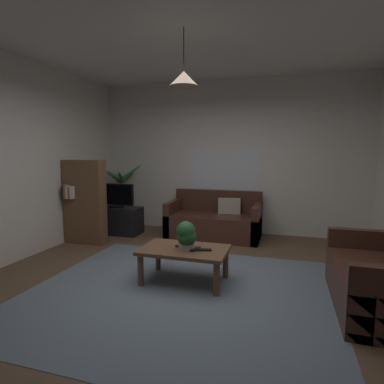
{
  "coord_description": "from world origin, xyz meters",
  "views": [
    {
      "loc": [
        1.08,
        -3.3,
        1.52
      ],
      "look_at": [
        0.0,
        0.3,
        1.05
      ],
      "focal_mm": 29.53,
      "sensor_mm": 36.0,
      "label": 1
    }
  ],
  "objects_px": {
    "potted_plant_on_table": "(186,235)",
    "couch_under_window": "(214,222)",
    "pendant_lamp": "(184,79)",
    "remote_on_table_0": "(195,249)",
    "tv": "(116,195)",
    "coffee_table": "(184,254)",
    "remote_on_table_1": "(205,250)",
    "potted_palm_corner": "(122,198)",
    "book_on_table_0": "(182,246)",
    "tv_stand": "(117,220)",
    "bookshelf_corner": "(84,202)"
  },
  "relations": [
    {
      "from": "book_on_table_0",
      "to": "bookshelf_corner",
      "type": "distance_m",
      "value": 2.32
    },
    {
      "from": "potted_palm_corner",
      "to": "bookshelf_corner",
      "type": "xyz_separation_m",
      "value": [
        0.0,
        -1.26,
        0.1
      ]
    },
    {
      "from": "pendant_lamp",
      "to": "tv_stand",
      "type": "bearing_deg",
      "value": 137.06
    },
    {
      "from": "coffee_table",
      "to": "tv_stand",
      "type": "bearing_deg",
      "value": 137.06
    },
    {
      "from": "potted_palm_corner",
      "to": "tv_stand",
      "type": "bearing_deg",
      "value": -70.47
    },
    {
      "from": "remote_on_table_1",
      "to": "tv_stand",
      "type": "height_order",
      "value": "tv_stand"
    },
    {
      "from": "couch_under_window",
      "to": "tv",
      "type": "relative_size",
      "value": 2.32
    },
    {
      "from": "coffee_table",
      "to": "bookshelf_corner",
      "type": "height_order",
      "value": "bookshelf_corner"
    },
    {
      "from": "remote_on_table_1",
      "to": "potted_plant_on_table",
      "type": "height_order",
      "value": "potted_plant_on_table"
    },
    {
      "from": "coffee_table",
      "to": "tv_stand",
      "type": "height_order",
      "value": "tv_stand"
    },
    {
      "from": "coffee_table",
      "to": "potted_plant_on_table",
      "type": "height_order",
      "value": "potted_plant_on_table"
    },
    {
      "from": "couch_under_window",
      "to": "coffee_table",
      "type": "xyz_separation_m",
      "value": [
        0.1,
        -2.06,
        0.07
      ]
    },
    {
      "from": "pendant_lamp",
      "to": "remote_on_table_1",
      "type": "bearing_deg",
      "value": -4.78
    },
    {
      "from": "couch_under_window",
      "to": "pendant_lamp",
      "type": "xyz_separation_m",
      "value": [
        0.1,
        -2.06,
        2.05
      ]
    },
    {
      "from": "tv",
      "to": "bookshelf_corner",
      "type": "relative_size",
      "value": 0.51
    },
    {
      "from": "remote_on_table_0",
      "to": "potted_palm_corner",
      "type": "distance_m",
      "value": 3.26
    },
    {
      "from": "remote_on_table_0",
      "to": "tv",
      "type": "relative_size",
      "value": 0.23
    },
    {
      "from": "couch_under_window",
      "to": "remote_on_table_1",
      "type": "xyz_separation_m",
      "value": [
        0.35,
        -2.08,
        0.14
      ]
    },
    {
      "from": "remote_on_table_0",
      "to": "remote_on_table_1",
      "type": "relative_size",
      "value": 1.0
    },
    {
      "from": "coffee_table",
      "to": "remote_on_table_1",
      "type": "height_order",
      "value": "remote_on_table_1"
    },
    {
      "from": "potted_plant_on_table",
      "to": "tv",
      "type": "distance_m",
      "value": 2.68
    },
    {
      "from": "couch_under_window",
      "to": "book_on_table_0",
      "type": "relative_size",
      "value": 11.89
    },
    {
      "from": "tv",
      "to": "remote_on_table_1",
      "type": "bearing_deg",
      "value": -39.45
    },
    {
      "from": "book_on_table_0",
      "to": "pendant_lamp",
      "type": "distance_m",
      "value": 1.91
    },
    {
      "from": "tv_stand",
      "to": "pendant_lamp",
      "type": "xyz_separation_m",
      "value": [
        1.92,
        -1.79,
        2.08
      ]
    },
    {
      "from": "remote_on_table_1",
      "to": "pendant_lamp",
      "type": "distance_m",
      "value": 1.93
    },
    {
      "from": "remote_on_table_1",
      "to": "potted_plant_on_table",
      "type": "relative_size",
      "value": 0.48
    },
    {
      "from": "coffee_table",
      "to": "remote_on_table_1",
      "type": "distance_m",
      "value": 0.26
    },
    {
      "from": "remote_on_table_1",
      "to": "pendant_lamp",
      "type": "bearing_deg",
      "value": 70.39
    },
    {
      "from": "potted_plant_on_table",
      "to": "couch_under_window",
      "type": "bearing_deg",
      "value": 93.91
    },
    {
      "from": "couch_under_window",
      "to": "remote_on_table_1",
      "type": "bearing_deg",
      "value": -80.35
    },
    {
      "from": "tv_stand",
      "to": "book_on_table_0",
      "type": "bearing_deg",
      "value": -42.86
    },
    {
      "from": "tv",
      "to": "potted_palm_corner",
      "type": "height_order",
      "value": "potted_palm_corner"
    },
    {
      "from": "book_on_table_0",
      "to": "remote_on_table_1",
      "type": "xyz_separation_m",
      "value": [
        0.29,
        -0.07,
        0.0
      ]
    },
    {
      "from": "couch_under_window",
      "to": "tv_stand",
      "type": "height_order",
      "value": "couch_under_window"
    },
    {
      "from": "couch_under_window",
      "to": "remote_on_table_1",
      "type": "height_order",
      "value": "couch_under_window"
    },
    {
      "from": "tv_stand",
      "to": "pendant_lamp",
      "type": "bearing_deg",
      "value": -42.94
    },
    {
      "from": "book_on_table_0",
      "to": "potted_plant_on_table",
      "type": "height_order",
      "value": "potted_plant_on_table"
    },
    {
      "from": "potted_plant_on_table",
      "to": "tv_stand",
      "type": "height_order",
      "value": "potted_plant_on_table"
    },
    {
      "from": "remote_on_table_0",
      "to": "tv",
      "type": "xyz_separation_m",
      "value": [
        -2.07,
        1.8,
        0.31
      ]
    },
    {
      "from": "potted_plant_on_table",
      "to": "tv",
      "type": "relative_size",
      "value": 0.47
    },
    {
      "from": "book_on_table_0",
      "to": "tv_stand",
      "type": "distance_m",
      "value": 2.57
    },
    {
      "from": "potted_plant_on_table",
      "to": "coffee_table",
      "type": "bearing_deg",
      "value": 129.51
    },
    {
      "from": "potted_plant_on_table",
      "to": "remote_on_table_1",
      "type": "bearing_deg",
      "value": 7.77
    },
    {
      "from": "potted_palm_corner",
      "to": "tv",
      "type": "bearing_deg",
      "value": -71.18
    },
    {
      "from": "potted_palm_corner",
      "to": "pendant_lamp",
      "type": "relative_size",
      "value": 2.16
    },
    {
      "from": "book_on_table_0",
      "to": "bookshelf_corner",
      "type": "xyz_separation_m",
      "value": [
        -2.06,
        1.02,
        0.29
      ]
    },
    {
      "from": "remote_on_table_0",
      "to": "bookshelf_corner",
      "type": "xyz_separation_m",
      "value": [
        -2.25,
        1.1,
        0.29
      ]
    },
    {
      "from": "book_on_table_0",
      "to": "bookshelf_corner",
      "type": "relative_size",
      "value": 0.1
    },
    {
      "from": "potted_plant_on_table",
      "to": "tv_stand",
      "type": "xyz_separation_m",
      "value": [
        -1.96,
        1.84,
        -0.33
      ]
    }
  ]
}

